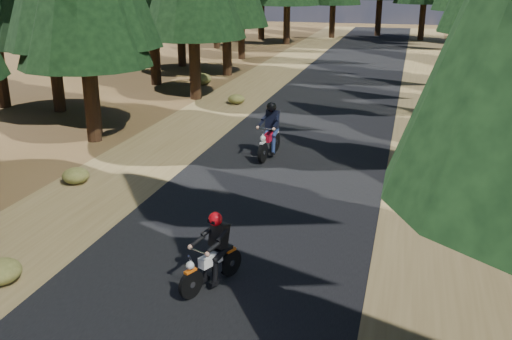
{
  "coord_description": "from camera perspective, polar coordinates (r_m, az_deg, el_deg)",
  "views": [
    {
      "loc": [
        3.48,
        -11.25,
        5.66
      ],
      "look_at": [
        0.0,
        1.5,
        1.1
      ],
      "focal_mm": 40.0,
      "sensor_mm": 36.0,
      "label": 1
    }
  ],
  "objects": [
    {
      "name": "ground",
      "position": [
        13.07,
        -1.74,
        -6.64
      ],
      "size": [
        120.0,
        120.0,
        0.0
      ],
      "primitive_type": "plane",
      "color": "#433318",
      "rests_on": "ground"
    },
    {
      "name": "road",
      "position": [
        17.55,
        3.01,
        0.22
      ],
      "size": [
        6.0,
        100.0,
        0.01
      ],
      "primitive_type": "cube",
      "color": "black",
      "rests_on": "ground"
    },
    {
      "name": "shoulder_l",
      "position": [
        19.01,
        -10.67,
        1.39
      ],
      "size": [
        3.2,
        100.0,
        0.01
      ],
      "primitive_type": "cube",
      "color": "brown",
      "rests_on": "ground"
    },
    {
      "name": "shoulder_r",
      "position": [
        17.24,
        18.11,
        -1.1
      ],
      "size": [
        3.2,
        100.0,
        0.01
      ],
      "primitive_type": "cube",
      "color": "brown",
      "rests_on": "ground"
    },
    {
      "name": "understory_shrubs",
      "position": [
        18.79,
        10.31,
        2.1
      ],
      "size": [
        14.82,
        30.63,
        0.64
      ],
      "color": "#474C1E",
      "rests_on": "ground"
    },
    {
      "name": "rider_lead",
      "position": [
        10.91,
        -4.51,
        -9.27
      ],
      "size": [
        1.14,
        1.71,
        1.48
      ],
      "rotation": [
        0.0,
        0.0,
        2.71
      ],
      "color": "silver",
      "rests_on": "road"
    },
    {
      "name": "rider_follow",
      "position": [
        18.41,
        1.35,
        3.07
      ],
      "size": [
        0.76,
        2.04,
        1.78
      ],
      "rotation": [
        0.0,
        0.0,
        3.06
      ],
      "color": "#A40A1E",
      "rests_on": "road"
    }
  ]
}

